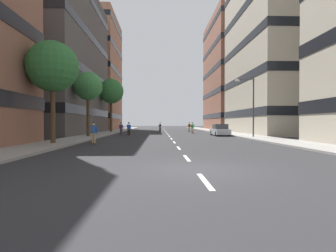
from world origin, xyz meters
name	(u,v)px	position (x,y,z in m)	size (l,w,h in m)	color
ground_plane	(167,134)	(0.00, 30.30, 0.00)	(181.79, 181.79, 0.00)	#28282B
sidewalk_left	(109,132)	(-9.53, 34.09, 0.07)	(3.41, 83.32, 0.14)	gray
sidewalk_right	(223,132)	(9.53, 34.09, 0.07)	(3.41, 83.32, 0.14)	gray
lane_markings	(167,133)	(0.00, 33.00, 0.00)	(0.16, 72.20, 0.01)	silver
building_left_mid	(48,59)	(-17.82, 30.09, 11.09)	(13.29, 23.40, 22.00)	#4C4744
building_left_far	(89,74)	(-17.82, 53.30, 13.31)	(13.29, 17.30, 26.44)	#9E6B51
building_right_mid	(283,32)	(17.82, 30.09, 15.61)	(13.29, 19.71, 31.04)	#B2A893
building_right_far	(238,74)	(17.82, 53.30, 13.50)	(13.29, 21.11, 26.82)	brown
parked_car_near	(220,130)	(6.63, 24.13, 0.70)	(1.82, 4.40, 1.52)	#B2B7BF
street_tree_near	(111,91)	(-9.53, 35.98, 7.09)	(4.26, 4.26, 9.12)	#4C3823
street_tree_mid	(88,86)	(-9.53, 21.13, 5.90)	(3.29, 3.29, 7.46)	#4C3823
street_tree_far	(53,67)	(-9.53, 10.98, 6.01)	(3.91, 3.91, 7.86)	#4C3823
streetlamp_right	(250,101)	(8.82, 19.15, 4.14)	(2.13, 0.30, 6.50)	#3F3F44
skater_0	(94,131)	(-6.55, 11.47, 1.02)	(0.56, 0.92, 1.78)	brown
skater_1	(192,127)	(3.96, 31.22, 0.98)	(0.57, 0.92, 1.78)	brown
skater_2	(189,126)	(4.42, 39.43, 1.02)	(0.56, 0.92, 1.78)	brown
skater_3	(129,128)	(-5.09, 23.41, 0.98)	(0.56, 0.92, 1.78)	brown
skater_4	(121,128)	(-6.44, 26.25, 1.02)	(0.54, 0.91, 1.78)	brown
skater_5	(160,126)	(-1.07, 37.26, 1.02)	(0.56, 0.92, 1.78)	brown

